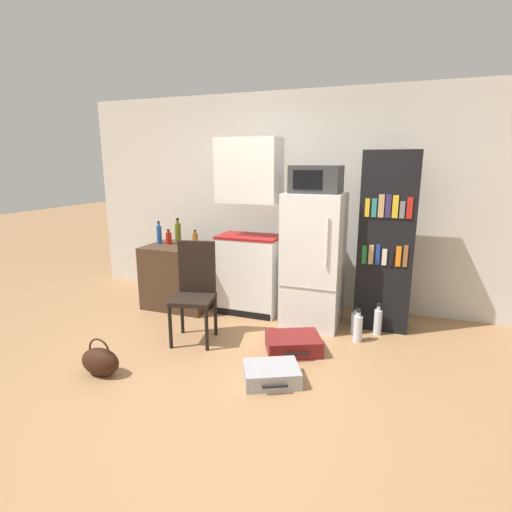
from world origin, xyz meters
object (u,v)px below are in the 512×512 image
side_table (181,276)px  bottle_ketchup_red (169,238)px  water_bottle_back (378,321)px  kitchen_hutch (249,235)px  water_bottle_middle (358,328)px  bookshelf (386,242)px  bottle_blue_soda (159,234)px  bottle_amber_beer (195,239)px  bowl (195,245)px  refrigerator (314,260)px  chair (195,284)px  handbag (100,361)px  microwave (316,179)px  suitcase_large_flat (271,374)px  suitcase_small_flat (293,343)px  bottle_olive_oil (178,232)px  water_bottle_front (355,322)px

side_table → bottle_ketchup_red: (-0.18, 0.04, 0.47)m
bottle_ketchup_red → water_bottle_back: bottle_ketchup_red is taller
kitchen_hutch → water_bottle_middle: size_ratio=5.93×
bookshelf → bottle_ketchup_red: 2.61m
kitchen_hutch → bottle_blue_soda: 1.20m
bottle_amber_beer → bowl: size_ratio=1.25×
refrigerator → chair: 1.33m
bookshelf → bottle_blue_soda: bearing=-176.8°
side_table → kitchen_hutch: bearing=6.9°
kitchen_hutch → handbag: kitchen_hutch is taller
bottle_ketchup_red → handbag: (0.42, -1.79, -0.73)m
microwave → kitchen_hutch: bearing=173.8°
suitcase_large_flat → suitcase_small_flat: (0.02, 0.60, 0.01)m
bottle_olive_oil → bookshelf: bearing=-0.4°
side_table → refrigerator: refrigerator is taller
side_table → water_bottle_front: bearing=-2.8°
bookshelf → bottle_amber_beer: 2.27m
microwave → chair: bearing=-141.9°
microwave → suitcase_small_flat: bearing=-90.4°
bottle_blue_soda → suitcase_large_flat: bottle_blue_soda is taller
chair → suitcase_small_flat: bearing=-10.1°
bottle_olive_oil → suitcase_small_flat: bottle_olive_oil is taller
bowl → water_bottle_middle: size_ratio=0.44×
suitcase_small_flat → handbag: size_ratio=1.75×
refrigerator → water_bottle_middle: size_ratio=4.24×
refrigerator → bottle_amber_beer: refrigerator is taller
bookshelf → water_bottle_middle: (-0.19, -0.48, -0.81)m
water_bottle_front → water_bottle_middle: bearing=-76.4°
refrigerator → bottle_ketchup_red: bearing=179.5°
handbag → bowl: bearing=90.9°
kitchen_hutch → handbag: bearing=-109.1°
microwave → water_bottle_front: 1.58m
microwave → bottle_olive_oil: size_ratio=1.66×
bottle_blue_soda → water_bottle_middle: bottle_blue_soda is taller
bottle_amber_beer → water_bottle_back: bearing=-4.2°
suitcase_large_flat → bookshelf: bearing=36.3°
bottle_amber_beer → suitcase_large_flat: bottle_amber_beer is taller
bottle_ketchup_red → refrigerator: bearing=-0.5°
side_table → chair: 1.04m
bottle_amber_beer → refrigerator: bearing=-3.3°
microwave → bowl: size_ratio=3.39×
suitcase_small_flat → water_bottle_front: size_ratio=2.18×
refrigerator → suitcase_small_flat: size_ratio=2.33×
bottle_olive_oil → water_bottle_back: 2.67m
kitchen_hutch → refrigerator: (0.80, -0.08, -0.22)m
chair → water_bottle_middle: bearing=4.4°
bottle_blue_soda → bottle_ketchup_red: (0.13, 0.01, -0.04)m
microwave → bottle_amber_beer: size_ratio=2.72×
bottle_blue_soda → water_bottle_back: size_ratio=0.83×
bowl → chair: (0.43, -0.79, -0.22)m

